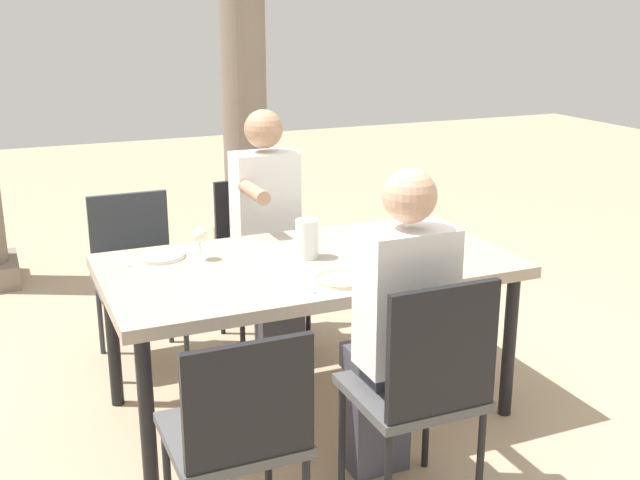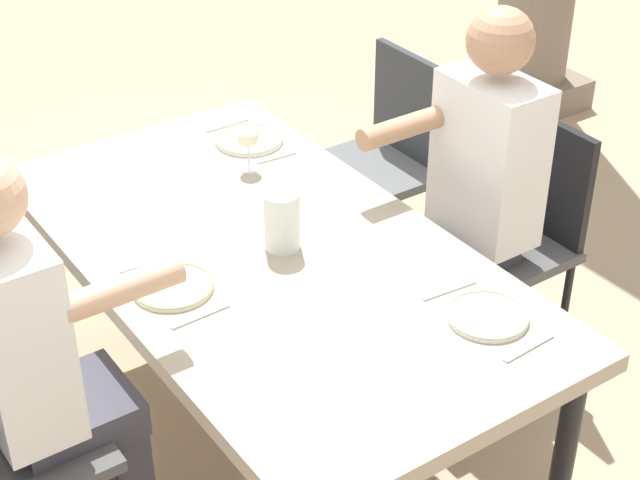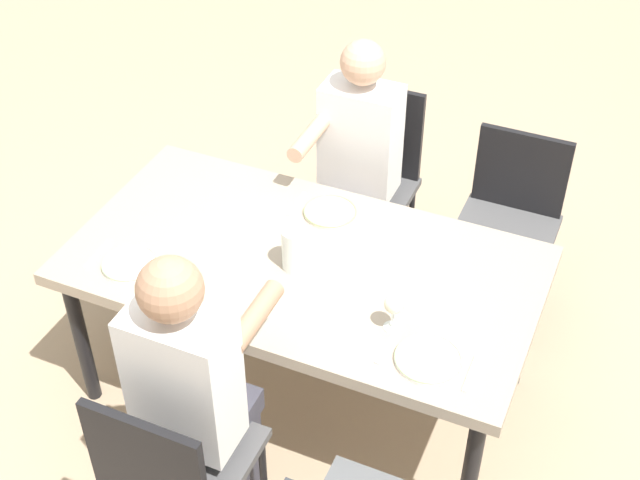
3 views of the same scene
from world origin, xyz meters
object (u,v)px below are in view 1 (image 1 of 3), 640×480
Objects in this scene: chair_mid_north at (258,248)px; stone_column_centre at (244,76)px; chair_west_north at (135,266)px; plate_1 at (342,280)px; diner_woman_green at (269,227)px; plate_2 at (395,228)px; wine_glass_0 at (200,236)px; chair_west_south at (239,431)px; diner_man_white at (397,325)px; dining_table at (308,274)px; chair_mid_south at (423,383)px; plate_0 at (159,256)px; water_pitcher at (307,241)px.

chair_mid_north is 1.83m from stone_column_centre.
chair_west_north is 0.68m from chair_mid_north.
diner_woman_green is at bearing 87.53° from plate_1.
plate_2 is (0.58, 0.61, 0.00)m from plate_1.
stone_column_centre is 2.90m from plate_1.
wine_glass_0 is at bearing -112.69° from stone_column_centre.
diner_woman_green is 6.00× the size of plate_1.
chair_west_north is 1.01× the size of chair_west_south.
diner_woman_green reaches higher than chair_west_south.
stone_column_centre is (1.13, 1.59, 0.82)m from chair_west_north.
wine_glass_0 is 0.71× the size of plate_2.
stone_column_centre reaches higher than diner_man_white.
dining_table is 0.32m from plate_1.
chair_mid_south is at bearing -65.48° from wine_glass_0.
chair_mid_south is 0.72× the size of diner_woman_green.
dining_table is at bearing -26.73° from plate_0.
plate_0 and plate_1 have the same top height.
chair_west_south is at bearing -163.79° from diner_man_white.
diner_woman_green is 1.02× the size of diner_man_white.
plate_1 reaches higher than dining_table.
dining_table is at bearing -55.67° from chair_west_north.
diner_woman_green is 0.68m from water_pitcher.
diner_man_white is 5.59× the size of plate_0.
diner_woman_green reaches higher than chair_mid_south.
chair_mid_south is 4.10× the size of plate_0.
water_pitcher is at bearing -19.72° from wine_glass_0.
chair_mid_south is 0.35× the size of stone_column_centre.
plate_2 is at bearing 26.15° from dining_table.
dining_table is at bearing 94.33° from chair_mid_south.
wine_glass_0 is at bearing -31.14° from plate_0.
chair_west_north is 0.68× the size of diner_man_white.
stone_column_centre is (0.45, 3.39, 0.79)m from chair_mid_south.
plate_0 is 0.67m from water_pitcher.
chair_west_south is at bearing -123.68° from water_pitcher.
wine_glass_0 is at bearing 155.04° from dining_table.
chair_mid_south is at bearing -60.96° from plate_0.
chair_mid_south is 5.38× the size of water_pitcher.
chair_west_north is 0.79m from wine_glass_0.
plate_0 is 1.31× the size of water_pitcher.
chair_mid_south is 4.45× the size of plate_2.
chair_west_south is 1.17m from water_pitcher.
stone_column_centre is at bearing 71.52° from chair_west_south.
water_pitcher is at bearing -156.77° from plate_2.
chair_west_south is 0.32× the size of stone_column_centre.
diner_woman_green is at bearing 31.20° from plate_0.
chair_west_north is 1.93m from chair_mid_south.
chair_mid_north reaches higher than dining_table.
chair_west_south is at bearing 179.45° from chair_mid_south.
diner_woman_green is at bearing 84.70° from dining_table.
diner_man_white is at bearing 16.21° from chair_west_south.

